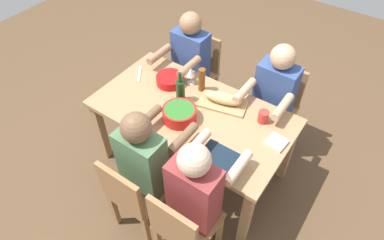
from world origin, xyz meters
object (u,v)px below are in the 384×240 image
(cup_near_left, at_px, (263,117))
(napkin_stack, at_px, (276,142))
(diner_far_center, at_px, (146,161))
(serving_bowl_greens, at_px, (180,113))
(dining_table, at_px, (192,118))
(wine_glass, at_px, (191,73))
(chair_near_left, at_px, (277,103))
(wine_bottle, at_px, (180,90))
(serving_bowl_salad, at_px, (170,79))
(beer_bottle, at_px, (202,80))
(diner_near_left, at_px, (272,97))
(bread_loaf, at_px, (223,98))
(diner_far_left, at_px, (197,191))
(cutting_board, at_px, (223,103))
(chair_near_right, at_px, (198,69))
(chair_far_center, at_px, (133,194))
(diner_near_right, at_px, (188,61))
(chair_far_left, at_px, (182,227))

(cup_near_left, distance_m, napkin_stack, 0.24)
(diner_far_center, relative_size, serving_bowl_greens, 4.39)
(dining_table, bearing_deg, diner_far_center, 90.00)
(dining_table, xyz_separation_m, napkin_stack, (-0.72, -0.08, 0.10))
(napkin_stack, bearing_deg, dining_table, 6.03)
(cup_near_left, bearing_deg, wine_glass, -4.70)
(chair_near_left, xyz_separation_m, napkin_stack, (-0.27, 0.69, 0.27))
(diner_far_center, height_order, napkin_stack, diner_far_center)
(wine_bottle, bearing_deg, serving_bowl_salad, -30.71)
(serving_bowl_salad, xyz_separation_m, beer_bottle, (-0.28, -0.09, 0.07))
(diner_near_left, distance_m, bread_loaf, 0.48)
(diner_far_left, bearing_deg, bread_loaf, -70.25)
(cutting_board, bearing_deg, wine_bottle, 26.91)
(chair_near_right, bearing_deg, chair_near_left, 180.00)
(diner_near_left, bearing_deg, wine_glass, 24.22)
(diner_near_left, xyz_separation_m, cutting_board, (0.29, 0.37, 0.05))
(dining_table, relative_size, wine_glass, 9.93)
(serving_bowl_salad, relative_size, cutting_board, 0.61)
(diner_far_left, bearing_deg, diner_near_left, -90.00)
(serving_bowl_salad, distance_m, napkin_stack, 1.09)
(diner_near_left, bearing_deg, chair_near_left, -90.00)
(cup_near_left, bearing_deg, serving_bowl_greens, 32.55)
(wine_bottle, xyz_separation_m, wine_glass, (0.06, -0.23, 0.01))
(cutting_board, bearing_deg, napkin_stack, 165.95)
(wine_glass, bearing_deg, chair_far_center, 101.39)
(diner_near_right, relative_size, napkin_stack, 8.57)
(chair_far_center, distance_m, serving_bowl_salad, 1.06)
(diner_near_right, bearing_deg, beer_bottle, 139.22)
(serving_bowl_greens, relative_size, wine_glass, 1.64)
(beer_bottle, bearing_deg, chair_far_center, 94.62)
(chair_far_center, xyz_separation_m, chair_near_right, (0.45, -1.54, 0.00))
(diner_far_left, bearing_deg, serving_bowl_greens, -43.26)
(chair_near_right, distance_m, serving_bowl_salad, 0.67)
(dining_table, relative_size, diner_far_center, 1.37)
(diner_far_left, bearing_deg, cup_near_left, -95.41)
(chair_far_left, bearing_deg, bread_loaf, -73.72)
(chair_far_center, bearing_deg, wine_bottle, -79.41)
(chair_far_left, bearing_deg, diner_far_left, -90.00)
(napkin_stack, bearing_deg, diner_far_center, 42.60)
(diner_far_center, distance_m, napkin_stack, 0.98)
(chair_far_center, bearing_deg, cutting_board, -99.58)
(chair_near_right, xyz_separation_m, wine_bottle, (-0.30, 0.72, 0.37))
(dining_table, xyz_separation_m, serving_bowl_salad, (0.36, -0.18, 0.13))
(bread_loaf, height_order, wine_glass, wine_glass)
(chair_near_right, xyz_separation_m, napkin_stack, (-1.17, 0.69, 0.27))
(napkin_stack, bearing_deg, cutting_board, -14.05)
(chair_far_left, height_order, wine_glass, wine_glass)
(dining_table, bearing_deg, serving_bowl_greens, 77.60)
(bread_loaf, xyz_separation_m, cup_near_left, (-0.36, -0.01, -0.01))
(chair_far_left, bearing_deg, diner_near_left, -90.00)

